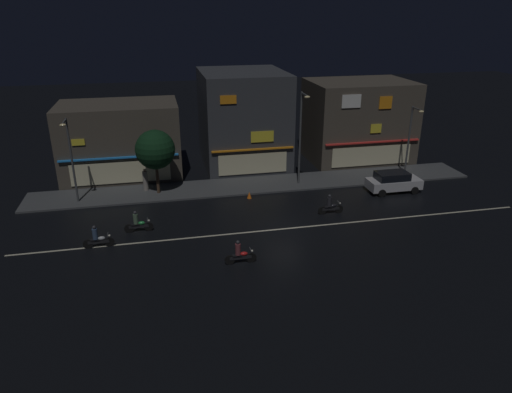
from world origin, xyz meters
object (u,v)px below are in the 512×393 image
(parked_car_near_kerb, at_px, (393,182))
(motorcycle_following, at_px, (138,223))
(pedestrian_on_sidewalk, at_px, (145,180))
(motorcycle_opposite_lane, at_px, (97,238))
(motorcycle_lead, at_px, (330,206))
(traffic_cone, at_px, (249,195))
(motorcycle_trailing_far, at_px, (240,254))
(streetlamp_east, at_px, (411,135))
(streetlamp_west, at_px, (70,154))
(streetlamp_mid, at_px, (301,132))

(parked_car_near_kerb, relative_size, motorcycle_following, 2.26)
(pedestrian_on_sidewalk, bearing_deg, motorcycle_opposite_lane, 159.69)
(motorcycle_lead, bearing_deg, pedestrian_on_sidewalk, 145.98)
(pedestrian_on_sidewalk, relative_size, motorcycle_following, 0.96)
(motorcycle_following, xyz_separation_m, traffic_cone, (8.45, 4.22, -0.36))
(motorcycle_lead, height_order, motorcycle_trailing_far, same)
(streetlamp_east, distance_m, motorcycle_trailing_far, 21.23)
(parked_car_near_kerb, distance_m, traffic_cone, 11.76)
(parked_car_near_kerb, distance_m, motorcycle_lead, 7.24)
(streetlamp_east, bearing_deg, streetlamp_west, -178.77)
(pedestrian_on_sidewalk, xyz_separation_m, motorcycle_following, (-0.52, -7.38, -0.34))
(pedestrian_on_sidewalk, bearing_deg, streetlamp_east, -94.84)
(streetlamp_west, distance_m, streetlamp_east, 27.74)
(pedestrian_on_sidewalk, relative_size, parked_car_near_kerb, 0.42)
(motorcycle_lead, xyz_separation_m, motorcycle_following, (-13.61, -0.07, 0.00))
(motorcycle_following, relative_size, motorcycle_opposite_lane, 1.00)
(motorcycle_following, height_order, motorcycle_trailing_far, same)
(parked_car_near_kerb, relative_size, motorcycle_trailing_far, 2.26)
(streetlamp_east, relative_size, pedestrian_on_sidewalk, 3.32)
(streetlamp_west, height_order, streetlamp_mid, streetlamp_mid)
(pedestrian_on_sidewalk, bearing_deg, streetlamp_west, 104.52)
(motorcycle_following, xyz_separation_m, motorcycle_opposite_lane, (-2.42, -1.74, 0.00))
(parked_car_near_kerb, height_order, motorcycle_opposite_lane, parked_car_near_kerb)
(pedestrian_on_sidewalk, relative_size, motorcycle_opposite_lane, 0.96)
(motorcycle_lead, height_order, motorcycle_following, same)
(streetlamp_mid, distance_m, motorcycle_following, 15.02)
(streetlamp_mid, bearing_deg, motorcycle_opposite_lane, -153.22)
(streetlamp_west, height_order, streetlamp_east, streetlamp_west)
(motorcycle_trailing_far, bearing_deg, traffic_cone, -97.72)
(pedestrian_on_sidewalk, height_order, parked_car_near_kerb, pedestrian_on_sidewalk)
(pedestrian_on_sidewalk, bearing_deg, motorcycle_lead, -121.61)
(pedestrian_on_sidewalk, bearing_deg, motorcycle_trailing_far, -159.84)
(motorcycle_lead, bearing_deg, streetlamp_east, 28.85)
(streetlamp_west, bearing_deg, traffic_cone, -7.03)
(motorcycle_lead, height_order, motorcycle_opposite_lane, same)
(parked_car_near_kerb, xyz_separation_m, motorcycle_lead, (-6.54, -3.10, -0.24))
(streetlamp_east, xyz_separation_m, motorcycle_trailing_far, (-17.24, -11.98, -3.14))
(streetlamp_east, bearing_deg, streetlamp_mid, -178.21)
(streetlamp_west, height_order, motorcycle_lead, streetlamp_west)
(parked_car_near_kerb, bearing_deg, motorcycle_following, 8.94)
(streetlamp_mid, height_order, motorcycle_trailing_far, streetlamp_mid)
(streetlamp_west, bearing_deg, streetlamp_mid, 0.91)
(pedestrian_on_sidewalk, height_order, motorcycle_lead, pedestrian_on_sidewalk)
(streetlamp_east, xyz_separation_m, motorcycle_following, (-23.14, -6.42, -3.14))
(streetlamp_west, height_order, pedestrian_on_sidewalk, streetlamp_west)
(motorcycle_opposite_lane, bearing_deg, streetlamp_west, -71.28)
(streetlamp_west, bearing_deg, motorcycle_trailing_far, -47.34)
(streetlamp_east, xyz_separation_m, motorcycle_lead, (-9.53, -6.35, -3.14))
(pedestrian_on_sidewalk, xyz_separation_m, traffic_cone, (7.93, -3.16, -0.70))
(streetlamp_mid, relative_size, motorcycle_trailing_far, 4.04)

